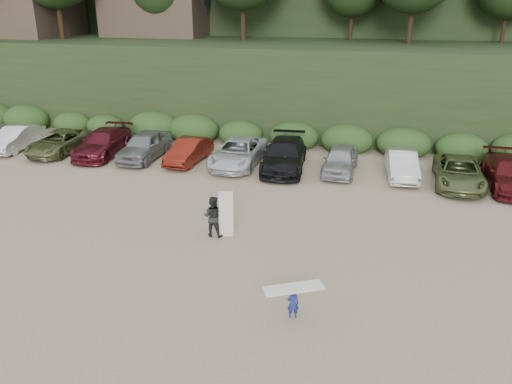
# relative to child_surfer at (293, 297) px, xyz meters

# --- Properties ---
(ground) EXTENTS (120.00, 120.00, 0.00)m
(ground) POSITION_rel_child_surfer_xyz_m (-4.23, 3.65, -0.73)
(ground) COLOR tan
(ground) RESTS_ON ground
(parked_cars) EXTENTS (39.86, 5.86, 1.62)m
(parked_cars) POSITION_rel_child_surfer_xyz_m (-4.15, 13.56, 0.01)
(parked_cars) COLOR silver
(parked_cars) RESTS_ON ground
(child_surfer) EXTENTS (1.82, 1.28, 1.08)m
(child_surfer) POSITION_rel_child_surfer_xyz_m (0.00, 0.00, 0.00)
(child_surfer) COLOR navy
(child_surfer) RESTS_ON ground
(adult_surfer) EXTENTS (1.30, 0.67, 2.03)m
(adult_surfer) POSITION_rel_child_surfer_xyz_m (-4.06, 4.72, 0.14)
(adult_surfer) COLOR black
(adult_surfer) RESTS_ON ground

